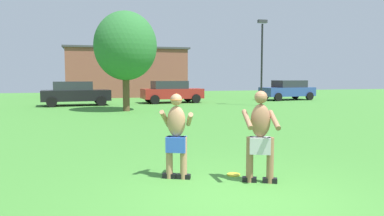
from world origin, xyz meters
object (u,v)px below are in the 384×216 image
Objects in this scene: player_in_gray at (260,135)px; car_red_near_post at (171,91)px; frisbee at (234,174)px; lamp_post at (262,53)px; player_with_cap at (176,133)px; tree_right_field at (125,46)px; car_black_far_end at (75,93)px; car_blue_mid_lot at (288,90)px.

player_in_gray reaches higher than car_red_near_post.
frisbee is 0.06× the size of car_red_near_post.
frisbee is (-0.27, 0.59, -0.87)m from player_in_gray.
lamp_post reaches higher than frisbee.
tree_right_field reaches higher than player_with_cap.
frisbee is 0.06× the size of car_black_far_end.
lamp_post is (9.13, 15.25, 2.52)m from player_with_cap.
car_blue_mid_lot is (12.62, 20.04, 0.81)m from frisbee.
frisbee is at bearing -78.83° from car_black_far_end.
player_with_cap is at bearing -82.18° from car_black_far_end.
car_black_far_end is at bearing -175.03° from car_blue_mid_lot.
lamp_post reaches higher than car_black_far_end.
lamp_post is 1.01× the size of tree_right_field.
player_with_cap is 1.43m from frisbee.
frisbee is 0.05× the size of tree_right_field.
car_blue_mid_lot is at bearing 59.10° from player_in_gray.
lamp_post is (-4.62, -4.71, 2.57)m from car_blue_mid_lot.
car_red_near_post is at bearing 6.78° from car_black_far_end.
car_red_near_post is at bearing 78.21° from player_with_cap.
car_black_far_end is (-3.95, 19.21, -0.06)m from player_in_gray.
car_black_far_end is (-6.58, -0.78, 0.00)m from car_red_near_post.
car_red_near_post is at bearing 81.48° from frisbee.
player_with_cap is 14.11m from tree_right_field.
lamp_post is at bearing -134.40° from car_blue_mid_lot.
car_red_near_post is at bearing -176.26° from car_blue_mid_lot.
tree_right_field is (2.87, -4.70, 2.73)m from car_black_far_end.
car_red_near_post is (4.03, 19.33, -0.06)m from player_with_cap.
car_blue_mid_lot is 0.81× the size of lamp_post.
lamp_post is (5.10, -4.08, 2.57)m from car_red_near_post.
tree_right_field is (-8.82, -1.41, 0.16)m from lamp_post.
player_in_gray is 20.17m from car_red_near_post.
tree_right_field reaches higher than frisbee.
player_with_cap is 1.55m from player_in_gray.
car_blue_mid_lot is 1.01× the size of car_black_far_end.
player_with_cap reaches higher than car_black_far_end.
frisbee is 23.70m from car_blue_mid_lot.
player_in_gray reaches higher than car_blue_mid_lot.
tree_right_field is at bearing 93.33° from frisbee.
car_blue_mid_lot reaches higher than frisbee.
player_with_cap is 0.29× the size of lamp_post.
player_with_cap is 17.95m from lamp_post.
lamp_post reaches higher than player_in_gray.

